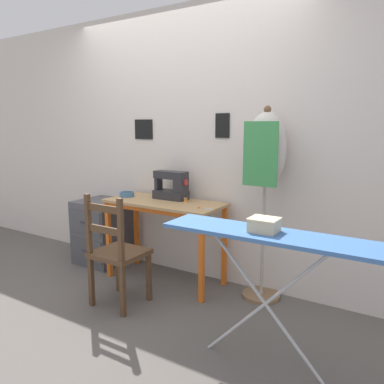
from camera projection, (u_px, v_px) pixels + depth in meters
ground_plane at (149, 289)px, 3.38m from camera, size 14.00×14.00×0.00m
wall_back at (183, 145)px, 3.62m from camera, size 10.00×0.06×2.55m
sewing_table at (164, 213)px, 3.45m from camera, size 1.12×0.49×0.77m
sewing_machine at (172, 186)px, 3.52m from camera, size 0.34×0.16×0.29m
fabric_bowl at (127, 194)px, 3.67m from camera, size 0.14×0.14×0.05m
scissors at (202, 208)px, 3.15m from camera, size 0.14×0.05×0.01m
thread_spool_near_machine at (186, 200)px, 3.39m from camera, size 0.04×0.04×0.04m
wooden_chair at (117, 253)px, 3.02m from camera, size 0.40×0.38×0.93m
filing_cabinet at (102, 231)px, 4.01m from camera, size 0.48×0.49×0.68m
dress_form at (266, 160)px, 3.02m from camera, size 0.33×0.32×1.61m
ironing_board at (268, 241)px, 2.15m from camera, size 1.27×0.31×0.86m
storage_box at (264, 225)px, 2.16m from camera, size 0.17×0.15×0.08m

